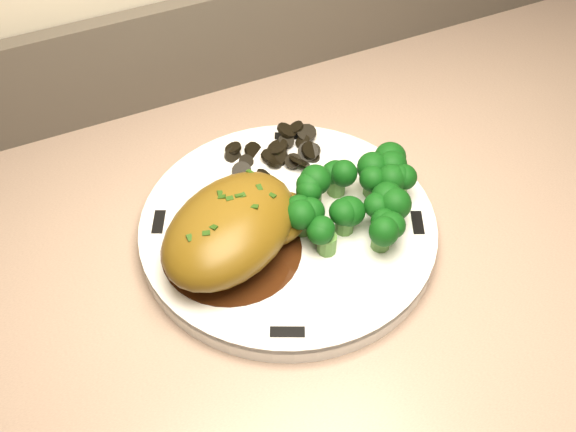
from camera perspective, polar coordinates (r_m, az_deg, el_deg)
name	(u,v)px	position (r m, az deg, el deg)	size (l,w,h in m)	color
counter	(540,382)	(1.23, 19.29, -12.31)	(2.24, 0.74, 1.09)	brown
plate	(288,230)	(0.70, 0.00, -1.08)	(0.28, 0.28, 0.02)	white
rim_accent_0	(288,136)	(0.78, 0.04, 6.31)	(0.03, 0.01, 0.00)	black
rim_accent_1	(159,222)	(0.70, -10.18, -0.48)	(0.03, 0.01, 0.00)	black
rim_accent_2	(287,332)	(0.61, -0.05, -9.17)	(0.03, 0.01, 0.00)	black
rim_accent_3	(417,223)	(0.70, 10.19, -0.54)	(0.03, 0.01, 0.00)	black
gravy_pool	(231,249)	(0.67, -4.49, -2.65)	(0.13, 0.13, 0.00)	#341709
chicken_breast	(235,228)	(0.65, -4.17, -0.94)	(0.18, 0.16, 0.06)	brown
mushroom_pile	(275,156)	(0.75, -1.07, 4.77)	(0.09, 0.06, 0.02)	black
broccoli_florets	(356,199)	(0.68, 5.39, 1.35)	(0.14, 0.11, 0.04)	#4E8237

